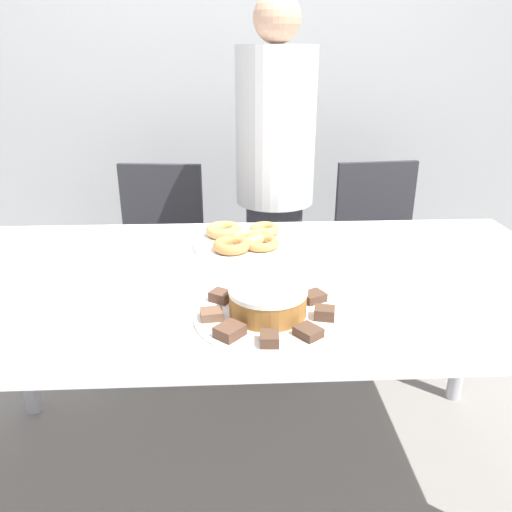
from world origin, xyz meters
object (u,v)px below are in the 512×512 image
(person_standing, at_px, (275,189))
(office_chair_right, at_px, (381,263))
(frosted_cake, at_px, (268,301))
(plate_cake, at_px, (268,315))
(office_chair_left, at_px, (158,268))
(plate_donuts, at_px, (247,244))

(person_standing, distance_m, office_chair_right, 0.70)
(office_chair_right, bearing_deg, frosted_cake, -124.90)
(office_chair_right, xyz_separation_m, plate_cake, (-0.64, -1.15, 0.37))
(office_chair_left, xyz_separation_m, plate_donuts, (0.41, -0.67, 0.37))
(office_chair_left, relative_size, office_chair_right, 1.00)
(office_chair_left, distance_m, frosted_cake, 1.30)
(person_standing, bearing_deg, plate_donuts, -104.32)
(office_chair_right, distance_m, plate_donuts, 1.01)
(person_standing, xyz_separation_m, plate_donuts, (-0.13, -0.52, -0.05))
(plate_donuts, relative_size, frosted_cake, 1.93)
(person_standing, relative_size, frosted_cake, 8.48)
(plate_cake, bearing_deg, office_chair_left, 110.82)
(plate_donuts, bearing_deg, office_chair_right, 44.83)
(person_standing, bearing_deg, frosted_cake, -95.68)
(office_chair_right, relative_size, frosted_cake, 4.76)
(person_standing, xyz_separation_m, office_chair_right, (0.54, 0.15, -0.42))
(person_standing, distance_m, plate_donuts, 0.54)
(office_chair_right, bearing_deg, plate_donuts, -141.06)
(office_chair_left, distance_m, plate_cake, 1.28)
(person_standing, bearing_deg, office_chair_right, 15.36)
(plate_cake, height_order, plate_donuts, same)
(person_standing, height_order, office_chair_left, person_standing)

